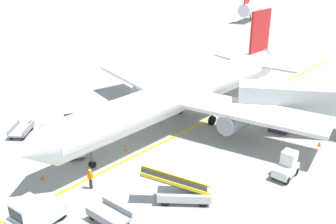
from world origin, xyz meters
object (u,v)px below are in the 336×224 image
at_px(belt_loader_aft_hold, 182,192).
at_px(safety_cone_wingtip_left, 126,148).
at_px(jet_bridge, 317,100).
at_px(baggage_cart_empty_trailing, 109,216).
at_px(baggage_tug_near_wing, 287,166).
at_px(safety_cone_nose_right, 130,100).
at_px(baggage_cart_loaded, 22,130).
at_px(ground_crew_marshaller, 90,178).
at_px(airliner, 187,92).
at_px(safety_cone_wingtip_right, 320,144).
at_px(belt_loader_forward_hold, 74,143).
at_px(safety_cone_nose_left, 42,177).
at_px(pushback_tug, 34,214).

relative_size(belt_loader_aft_hold, safety_cone_wingtip_left, 11.34).
xyz_separation_m(jet_bridge, baggage_cart_empty_trailing, (-8.53, -20.68, -3.07)).
distance_m(baggage_tug_near_wing, safety_cone_nose_right, 21.15).
bearing_deg(baggage_cart_loaded, jet_bridge, 31.85).
relative_size(baggage_cart_empty_trailing, ground_crew_marshaller, 2.25).
height_order(baggage_tug_near_wing, safety_cone_nose_right, baggage_tug_near_wing).
xyz_separation_m(baggage_tug_near_wing, baggage_cart_empty_trailing, (-8.46, -11.68, -0.46)).
relative_size(airliner, safety_cone_wingtip_right, 79.82).
height_order(baggage_tug_near_wing, baggage_cart_loaded, baggage_tug_near_wing).
distance_m(ground_crew_marshaller, safety_cone_nose_right, 17.73).
distance_m(baggage_cart_loaded, ground_crew_marshaller, 12.44).
xyz_separation_m(airliner, safety_cone_wingtip_left, (-1.82, -8.06, -3.20)).
relative_size(ground_crew_marshaller, safety_cone_nose_right, 3.86).
bearing_deg(baggage_cart_empty_trailing, safety_cone_wingtip_right, 62.06).
height_order(belt_loader_aft_hold, safety_cone_wingtip_right, belt_loader_aft_hold).
relative_size(belt_loader_forward_hold, safety_cone_wingtip_left, 10.65).
relative_size(baggage_tug_near_wing, safety_cone_wingtip_left, 5.85).
bearing_deg(safety_cone_wingtip_right, baggage_tug_near_wing, -100.71).
distance_m(baggage_tug_near_wing, ground_crew_marshaller, 15.33).
distance_m(jet_bridge, belt_loader_forward_hold, 23.01).
bearing_deg(baggage_cart_empty_trailing, belt_loader_forward_hold, 146.35).
relative_size(airliner, safety_cone_nose_right, 79.82).
bearing_deg(jet_bridge, safety_cone_wingtip_left, -137.74).
height_order(ground_crew_marshaller, safety_cone_nose_right, ground_crew_marshaller).
xyz_separation_m(belt_loader_forward_hold, safety_cone_nose_left, (1.15, -4.73, -0.56)).
xyz_separation_m(baggage_tug_near_wing, safety_cone_wingtip_right, (1.26, 6.65, -0.71)).
distance_m(airliner, safety_cone_wingtip_left, 8.86).
bearing_deg(airliner, belt_loader_aft_hold, -62.49).
xyz_separation_m(airliner, safety_cone_nose_right, (-8.49, 1.66, -3.20)).
bearing_deg(pushback_tug, baggage_cart_loaded, 144.08).
height_order(airliner, jet_bridge, airliner).
height_order(belt_loader_aft_hold, safety_cone_wingtip_left, belt_loader_aft_hold).
height_order(airliner, baggage_tug_near_wing, airliner).
distance_m(airliner, belt_loader_aft_hold, 13.69).
bearing_deg(ground_crew_marshaller, safety_cone_nose_left, -165.30).
relative_size(belt_loader_aft_hold, baggage_cart_loaded, 1.35).
distance_m(pushback_tug, baggage_cart_empty_trailing, 4.81).
xyz_separation_m(baggage_cart_loaded, baggage_cart_empty_trailing, (15.63, -5.67, 0.00)).
relative_size(baggage_cart_empty_trailing, safety_cone_nose_right, 8.70).
distance_m(airliner, baggage_cart_empty_trailing, 17.00).
xyz_separation_m(baggage_cart_loaded, safety_cone_nose_right, (3.95, 12.42, -0.25)).
height_order(jet_bridge, belt_loader_aft_hold, jet_bridge).
relative_size(safety_cone_wingtip_left, safety_cone_wingtip_right, 1.00).
relative_size(jet_bridge, ground_crew_marshaller, 7.61).
relative_size(safety_cone_nose_left, safety_cone_wingtip_left, 1.00).
bearing_deg(ground_crew_marshaller, safety_cone_wingtip_right, 50.16).
distance_m(jet_bridge, baggage_cart_empty_trailing, 22.58).
relative_size(airliner, baggage_tug_near_wing, 13.66).
relative_size(baggage_tug_near_wing, safety_cone_nose_right, 5.85).
xyz_separation_m(safety_cone_nose_left, safety_cone_nose_right, (-3.90, 16.88, 0.00)).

